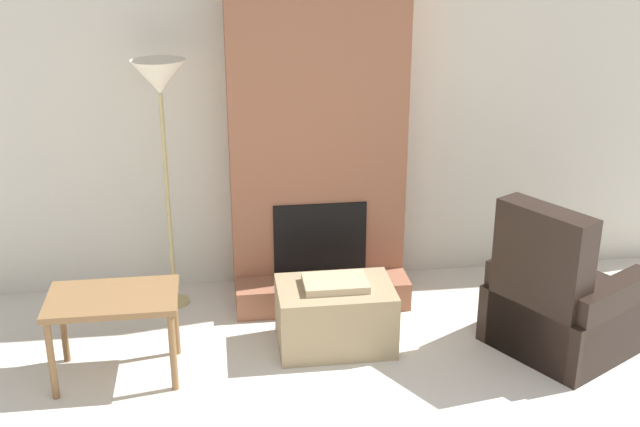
{
  "coord_description": "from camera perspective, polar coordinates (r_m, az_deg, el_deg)",
  "views": [
    {
      "loc": [
        -0.73,
        -2.41,
        2.78
      ],
      "look_at": [
        0.0,
        3.0,
        0.69
      ],
      "focal_mm": 45.0,
      "sensor_mm": 36.0,
      "label": 1
    }
  ],
  "objects": [
    {
      "name": "wall_back",
      "position": [
        6.05,
        -0.54,
        6.82
      ],
      "size": [
        7.45,
        0.06,
        2.6
      ],
      "primitive_type": "cube",
      "color": "beige",
      "rests_on": "ground_plane"
    },
    {
      "name": "side_table",
      "position": [
        5.12,
        -14.5,
        -6.43
      ],
      "size": [
        0.79,
        0.51,
        0.56
      ],
      "color": "brown",
      "rests_on": "ground_plane"
    },
    {
      "name": "fireplace",
      "position": [
        5.84,
        -0.23,
        5.52
      ],
      "size": [
        1.27,
        0.69,
        2.6
      ],
      "color": "#935B42",
      "rests_on": "ground_plane"
    },
    {
      "name": "armchair",
      "position": [
        5.57,
        16.64,
        -6.37
      ],
      "size": [
        1.13,
        1.11,
        1.05
      ],
      "rotation": [
        0.0,
        0.0,
        2.1
      ],
      "color": "black",
      "rests_on": "ground_plane"
    },
    {
      "name": "floor_lamp_left",
      "position": [
        5.61,
        -11.33,
        8.73
      ],
      "size": [
        0.37,
        0.37,
        1.82
      ],
      "color": "tan",
      "rests_on": "ground_plane"
    },
    {
      "name": "ottoman",
      "position": [
        5.41,
        1.08,
        -7.22
      ],
      "size": [
        0.77,
        0.52,
        0.49
      ],
      "color": "#998460",
      "rests_on": "ground_plane"
    }
  ]
}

